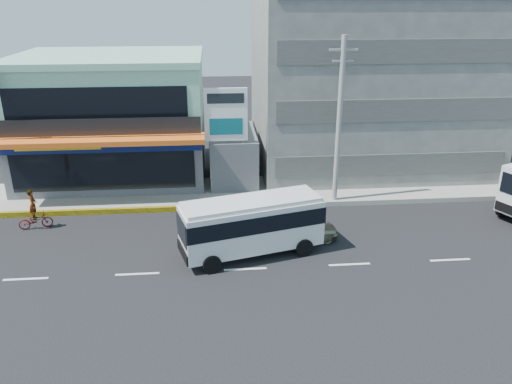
% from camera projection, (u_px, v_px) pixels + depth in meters
% --- Properties ---
extents(ground, '(120.00, 120.00, 0.00)m').
position_uv_depth(ground, '(245.00, 269.00, 23.43)').
color(ground, black).
rests_on(ground, ground).
extents(sidewalk, '(70.00, 5.00, 0.30)m').
position_uv_depth(sidewalk, '(312.00, 190.00, 32.58)').
color(sidewalk, gray).
rests_on(sidewalk, ground).
extents(shop_building, '(12.40, 11.70, 8.00)m').
position_uv_depth(shop_building, '(115.00, 120.00, 34.22)').
color(shop_building, '#47484C').
rests_on(shop_building, ground).
extents(concrete_building, '(16.00, 12.00, 14.00)m').
position_uv_depth(concrete_building, '(370.00, 70.00, 35.56)').
color(concrete_building, gray).
rests_on(concrete_building, ground).
extents(gap_structure, '(3.00, 6.00, 3.50)m').
position_uv_depth(gap_structure, '(233.00, 157.00, 33.90)').
color(gap_structure, '#47484C').
rests_on(gap_structure, ground).
extents(satellite_dish, '(1.50, 1.50, 0.15)m').
position_uv_depth(satellite_dish, '(233.00, 135.00, 32.30)').
color(satellite_dish, slate).
rests_on(satellite_dish, gap_structure).
extents(billboard, '(2.60, 0.18, 6.90)m').
position_uv_depth(billboard, '(226.00, 121.00, 30.10)').
color(billboard, gray).
rests_on(billboard, ground).
extents(utility_pole_near, '(1.60, 0.30, 10.00)m').
position_uv_depth(utility_pole_near, '(339.00, 122.00, 28.88)').
color(utility_pole_near, '#999993').
rests_on(utility_pole_near, ground).
extents(minibus, '(7.25, 3.96, 2.89)m').
position_uv_depth(minibus, '(252.00, 222.00, 24.22)').
color(minibus, silver).
rests_on(minibus, ground).
extents(sedan, '(4.18, 2.20, 1.36)m').
position_uv_depth(sedan, '(299.00, 229.00, 25.86)').
color(sedan, tan).
rests_on(sedan, ground).
extents(motorcycle_rider, '(1.86, 1.00, 2.26)m').
position_uv_depth(motorcycle_rider, '(35.00, 216.00, 27.29)').
color(motorcycle_rider, '#4D0B0B').
rests_on(motorcycle_rider, ground).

